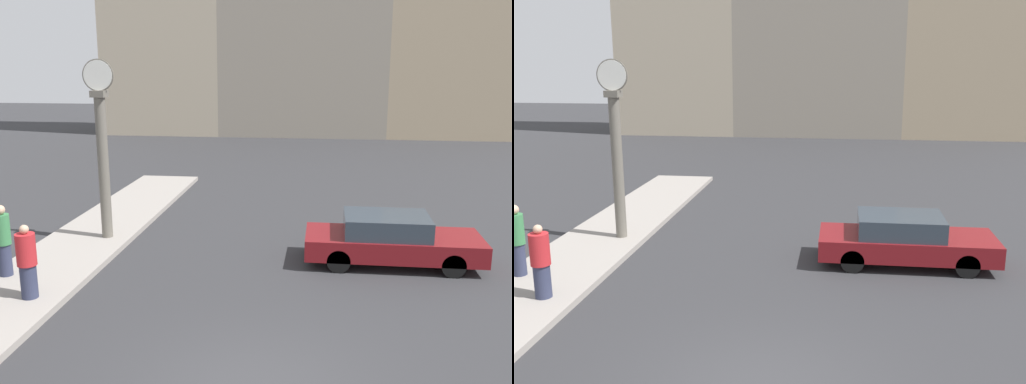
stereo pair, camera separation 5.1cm
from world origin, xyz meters
The scene contains 6 objects.
sidewalk_corner centered at (-5.82, 7.24, 0.08)m, with size 2.53×18.48×0.16m, color gray.
building_row centered at (-1.09, 33.62, 8.13)m, with size 29.75×5.00×19.40m.
sedan_car centered at (2.94, 6.49, 0.68)m, with size 4.61×1.83×1.35m.
street_clock centered at (-5.27, 7.37, 2.74)m, with size 0.91×0.41×5.21m.
pedestrian_green_hoodie centered at (-6.57, 4.05, 1.05)m, with size 0.38×0.38×1.78m.
pedestrian_red_top centered at (-5.31, 2.85, 0.99)m, with size 0.43×0.43×1.68m.
Camera 1 is at (1.14, -8.32, 5.34)m, focal length 40.00 mm.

